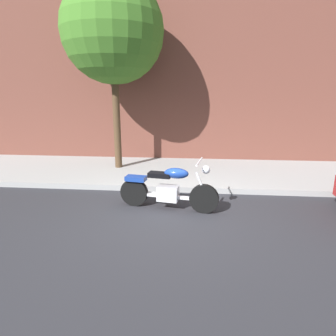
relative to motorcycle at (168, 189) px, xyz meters
name	(u,v)px	position (x,y,z in m)	size (l,w,h in m)	color
ground_plane	(172,214)	(0.10, -0.28, -0.45)	(60.00, 60.00, 0.00)	#28282D
sidewalk	(179,172)	(0.10, 2.72, -0.38)	(21.57, 3.31, 0.14)	#979797
building_facade	(184,29)	(0.10, 4.62, 4.02)	(21.57, 0.50, 8.95)	brown
motorcycle	(168,189)	(0.00, 0.00, 0.00)	(2.15, 0.77, 1.11)	black
street_tree	(113,32)	(-1.85, 2.93, 3.66)	(2.94, 2.94, 5.60)	#483422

